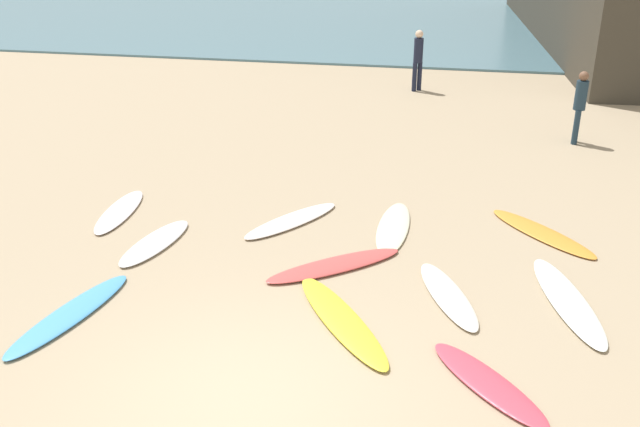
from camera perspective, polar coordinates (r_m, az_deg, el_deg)
The scene contains 14 objects.
ground_plane at distance 8.60m, azimuth -6.12°, elevation -14.56°, with size 120.00×120.00×0.00m, color tan.
surfboard_0 at distance 13.71m, azimuth -15.90°, elevation 0.17°, with size 0.53×2.07×0.07m, color white.
surfboard_1 at distance 12.30m, azimuth -13.18°, elevation -2.30°, with size 0.56×1.92×0.08m, color white.
surfboard_2 at distance 8.93m, azimuth 13.42°, elevation -13.20°, with size 0.49×1.92×0.08m, color #D8455A.
surfboard_3 at distance 10.58m, azimuth -19.54°, elevation -7.67°, with size 0.51×2.42×0.08m, color #499DE2.
surfboard_4 at distance 9.86m, azimuth 1.74°, elevation -8.58°, with size 0.51×2.60×0.09m, color yellow.
surfboard_5 at distance 10.60m, azimuth 10.30°, elevation -6.51°, with size 0.48×2.02×0.08m, color silver.
surfboard_6 at distance 12.94m, azimuth 17.50°, elevation -1.50°, with size 0.53×2.34×0.06m, color orange.
surfboard_7 at distance 12.62m, azimuth 5.95°, elevation -1.10°, with size 0.55×2.24×0.07m, color #E9E8C8.
surfboard_8 at distance 10.91m, azimuth 19.37°, elevation -6.63°, with size 0.53×2.58×0.08m, color white.
surfboard_9 at distance 12.81m, azimuth -2.30°, elevation -0.56°, with size 0.53×2.20×0.08m, color white.
surfboard_10 at distance 11.24m, azimuth 1.20°, elevation -4.20°, with size 0.52×2.38×0.08m, color #D34F4C.
beachgoer_near at distance 22.14m, azimuth 7.93°, elevation 12.42°, with size 0.40×0.40×1.84m.
beachgoer_mid at distance 17.97m, azimuth 20.26°, elevation 8.33°, with size 0.32×0.34×1.74m.
Camera 1 is at (2.18, -6.40, 5.32)m, focal length 39.59 mm.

